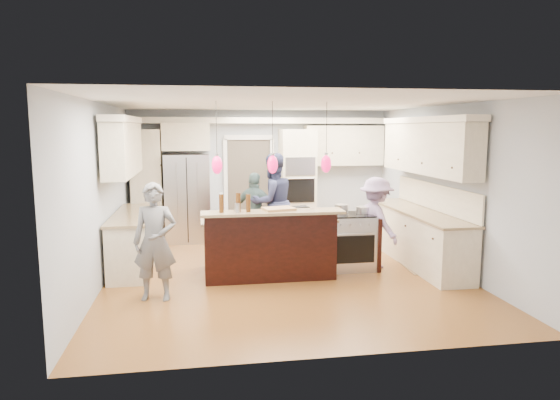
{
  "coord_description": "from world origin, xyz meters",
  "views": [
    {
      "loc": [
        -1.31,
        -7.66,
        2.32
      ],
      "look_at": [
        0.0,
        0.35,
        1.15
      ],
      "focal_mm": 32.0,
      "sensor_mm": 36.0,
      "label": 1
    }
  ],
  "objects_px": {
    "kitchen_island": "(268,244)",
    "island_range": "(351,241)",
    "refrigerator": "(188,198)",
    "person_far_left": "(272,202)",
    "person_bar_end": "(155,242)"
  },
  "relations": [
    {
      "from": "kitchen_island",
      "to": "island_range",
      "type": "distance_m",
      "value": 1.41
    },
    {
      "from": "refrigerator",
      "to": "island_range",
      "type": "height_order",
      "value": "refrigerator"
    },
    {
      "from": "person_far_left",
      "to": "kitchen_island",
      "type": "bearing_deg",
      "value": 57.44
    },
    {
      "from": "island_range",
      "to": "person_far_left",
      "type": "height_order",
      "value": "person_far_left"
    },
    {
      "from": "refrigerator",
      "to": "island_range",
      "type": "distance_m",
      "value": 3.71
    },
    {
      "from": "kitchen_island",
      "to": "person_bar_end",
      "type": "distance_m",
      "value": 1.96
    },
    {
      "from": "island_range",
      "to": "person_bar_end",
      "type": "height_order",
      "value": "person_bar_end"
    },
    {
      "from": "refrigerator",
      "to": "person_bar_end",
      "type": "bearing_deg",
      "value": -95.86
    },
    {
      "from": "kitchen_island",
      "to": "island_range",
      "type": "xyz_separation_m",
      "value": [
        1.41,
        0.08,
        -0.03
      ]
    },
    {
      "from": "refrigerator",
      "to": "kitchen_island",
      "type": "height_order",
      "value": "refrigerator"
    },
    {
      "from": "kitchen_island",
      "to": "island_range",
      "type": "height_order",
      "value": "kitchen_island"
    },
    {
      "from": "kitchen_island",
      "to": "island_range",
      "type": "relative_size",
      "value": 2.28
    },
    {
      "from": "refrigerator",
      "to": "person_bar_end",
      "type": "height_order",
      "value": "refrigerator"
    },
    {
      "from": "refrigerator",
      "to": "kitchen_island",
      "type": "xyz_separation_m",
      "value": [
        1.3,
        -2.57,
        -0.42
      ]
    },
    {
      "from": "person_bar_end",
      "to": "kitchen_island",
      "type": "bearing_deg",
      "value": 39.49
    }
  ]
}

